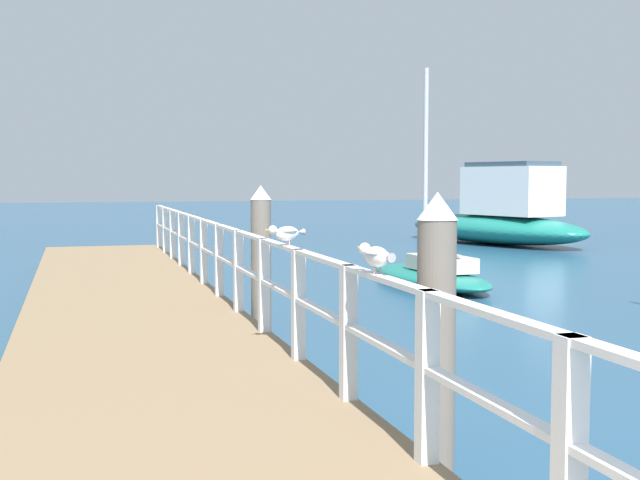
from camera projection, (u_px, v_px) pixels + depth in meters
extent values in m
cube|color=#846B4C|center=(131.00, 323.00, 11.51)|extent=(2.90, 21.77, 0.45)
cube|color=white|center=(569.00, 456.00, 3.69)|extent=(0.12, 0.12, 1.09)
cube|color=white|center=(427.00, 377.00, 5.17)|extent=(0.12, 0.12, 1.09)
cube|color=white|center=(348.00, 333.00, 6.66)|extent=(0.12, 0.12, 1.09)
cube|color=white|center=(298.00, 304.00, 8.14)|extent=(0.12, 0.12, 1.09)
cube|color=white|center=(264.00, 285.00, 9.62)|extent=(0.12, 0.12, 1.09)
cube|color=white|center=(238.00, 271.00, 11.11)|extent=(0.12, 0.12, 1.09)
cube|color=white|center=(219.00, 260.00, 12.59)|extent=(0.12, 0.12, 1.09)
cube|color=white|center=(204.00, 251.00, 14.07)|extent=(0.12, 0.12, 1.09)
cube|color=white|center=(191.00, 244.00, 15.55)|extent=(0.12, 0.12, 1.09)
cube|color=white|center=(181.00, 239.00, 17.04)|extent=(0.12, 0.12, 1.09)
cube|color=white|center=(172.00, 234.00, 18.52)|extent=(0.12, 0.12, 1.09)
cube|color=white|center=(165.00, 230.00, 20.00)|extent=(0.12, 0.12, 1.09)
cube|color=white|center=(159.00, 226.00, 21.49)|extent=(0.12, 0.12, 1.09)
cube|color=white|center=(228.00, 228.00, 11.81)|extent=(0.10, 20.17, 0.04)
cube|color=white|center=(228.00, 261.00, 11.84)|extent=(0.10, 20.17, 0.04)
cylinder|color=#6B6056|center=(436.00, 355.00, 5.95)|extent=(0.28, 0.28, 1.95)
cone|color=white|center=(437.00, 206.00, 5.87)|extent=(0.29, 0.29, 0.20)
cylinder|color=#6B6056|center=(261.00, 270.00, 11.51)|extent=(0.28, 0.28, 1.95)
cone|color=white|center=(261.00, 193.00, 11.43)|extent=(0.29, 0.29, 0.20)
ellipsoid|color=white|center=(377.00, 257.00, 5.99)|extent=(0.18, 0.30, 0.15)
sphere|color=white|center=(365.00, 249.00, 6.15)|extent=(0.09, 0.09, 0.09)
cone|color=gold|center=(361.00, 248.00, 6.21)|extent=(0.03, 0.05, 0.02)
cone|color=#939399|center=(389.00, 257.00, 5.84)|extent=(0.08, 0.09, 0.07)
ellipsoid|color=#939399|center=(377.00, 253.00, 5.99)|extent=(0.21, 0.25, 0.04)
cylinder|color=tan|center=(374.00, 271.00, 5.98)|extent=(0.01, 0.01, 0.05)
cylinder|color=tan|center=(380.00, 270.00, 6.00)|extent=(0.01, 0.01, 0.05)
ellipsoid|color=white|center=(287.00, 234.00, 8.51)|extent=(0.31, 0.22, 0.15)
sphere|color=white|center=(273.00, 230.00, 8.41)|extent=(0.09, 0.09, 0.09)
cone|color=gold|center=(267.00, 230.00, 8.37)|extent=(0.06, 0.04, 0.02)
cone|color=#939399|center=(301.00, 232.00, 8.61)|extent=(0.10, 0.09, 0.07)
ellipsoid|color=#939399|center=(287.00, 231.00, 8.51)|extent=(0.27, 0.24, 0.04)
cylinder|color=tan|center=(289.00, 243.00, 8.50)|extent=(0.01, 0.01, 0.05)
cylinder|color=tan|center=(287.00, 243.00, 8.55)|extent=(0.01, 0.01, 0.05)
ellipsoid|color=#197266|center=(494.00, 229.00, 28.47)|extent=(4.73, 8.39, 1.01)
cube|color=white|center=(511.00, 191.00, 27.70)|extent=(2.51, 3.53, 1.62)
cube|color=#334756|center=(512.00, 164.00, 27.63)|extent=(2.32, 3.19, 0.16)
ellipsoid|color=#197266|center=(429.00, 277.00, 17.27)|extent=(1.75, 4.45, 0.37)
cylinder|color=#B2B2B7|center=(426.00, 168.00, 17.31)|extent=(0.10, 0.10, 4.16)
cylinder|color=#B2B2B7|center=(442.00, 253.00, 16.72)|extent=(0.16, 1.53, 0.08)
cube|color=beige|center=(441.00, 263.00, 16.75)|extent=(0.93, 1.62, 0.30)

